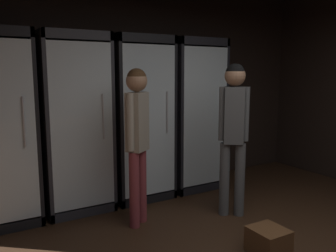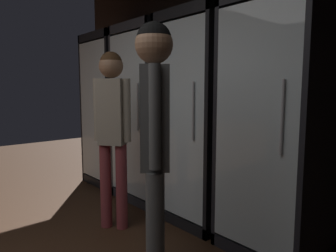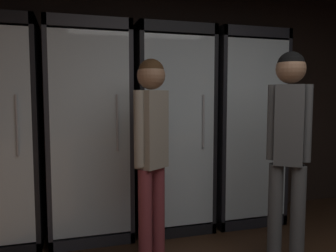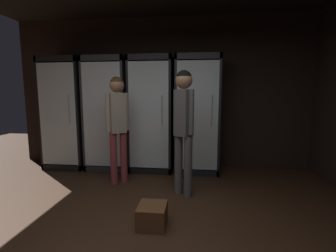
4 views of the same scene
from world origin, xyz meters
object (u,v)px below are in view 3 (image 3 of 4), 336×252
(cooler_center, at_px, (169,131))
(shopper_far, at_px, (151,139))
(shopper_near, at_px, (289,137))
(cooler_left, at_px, (89,134))
(cooler_right, at_px, (240,128))

(cooler_center, relative_size, shopper_far, 1.24)
(cooler_center, xyz_separation_m, shopper_near, (0.63, -1.12, 0.05))
(shopper_far, bearing_deg, cooler_left, 118.14)
(cooler_left, distance_m, cooler_center, 0.81)
(cooler_left, distance_m, cooler_right, 1.63)
(cooler_right, height_order, shopper_far, cooler_right)
(cooler_right, distance_m, shopper_near, 1.13)
(shopper_near, height_order, shopper_far, shopper_near)
(shopper_near, xyz_separation_m, shopper_far, (-1.01, 0.31, -0.02))
(cooler_right, bearing_deg, shopper_near, -99.36)
(cooler_center, bearing_deg, shopper_far, -115.39)
(cooler_left, height_order, shopper_far, cooler_left)
(cooler_left, relative_size, cooler_center, 1.00)
(shopper_near, bearing_deg, cooler_right, 80.64)
(cooler_left, xyz_separation_m, cooler_center, (0.81, 0.00, 0.00))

